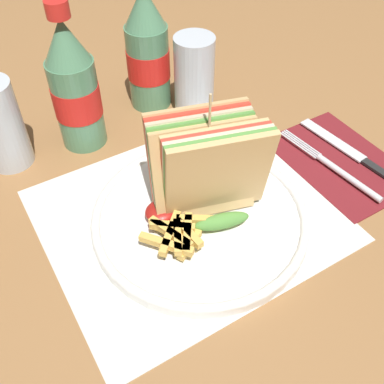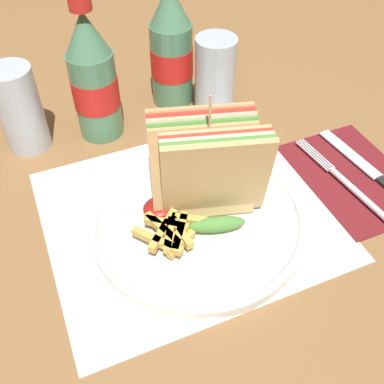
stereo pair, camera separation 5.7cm
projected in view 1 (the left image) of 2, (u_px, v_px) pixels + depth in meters
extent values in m
plane|color=olive|center=(203.00, 235.00, 0.57)|extent=(4.00, 4.00, 0.00)
cube|color=silver|center=(189.00, 214.00, 0.60)|extent=(0.36, 0.32, 0.00)
cylinder|color=white|center=(200.00, 219.00, 0.58)|extent=(0.28, 0.28, 0.01)
torus|color=white|center=(200.00, 216.00, 0.58)|extent=(0.28, 0.28, 0.01)
cube|color=tan|center=(219.00, 177.00, 0.52)|extent=(0.13, 0.06, 0.13)
cube|color=#518E3D|center=(217.00, 174.00, 0.53)|extent=(0.13, 0.06, 0.13)
cube|color=beige|center=(215.00, 171.00, 0.54)|extent=(0.13, 0.06, 0.13)
cube|color=red|center=(213.00, 167.00, 0.54)|extent=(0.13, 0.06, 0.13)
cube|color=tan|center=(211.00, 164.00, 0.55)|extent=(0.13, 0.06, 0.13)
ellipsoid|color=#518E3D|center=(222.00, 221.00, 0.55)|extent=(0.07, 0.04, 0.02)
cube|color=tan|center=(205.00, 172.00, 0.54)|extent=(0.13, 0.06, 0.13)
cube|color=#518E3D|center=(203.00, 167.00, 0.54)|extent=(0.13, 0.06, 0.13)
cube|color=beige|center=(201.00, 162.00, 0.55)|extent=(0.13, 0.06, 0.13)
cube|color=red|center=(200.00, 158.00, 0.55)|extent=(0.13, 0.06, 0.13)
cube|color=tan|center=(198.00, 153.00, 0.55)|extent=(0.13, 0.06, 0.13)
ellipsoid|color=#518E3D|center=(204.00, 200.00, 0.57)|extent=(0.07, 0.04, 0.02)
cylinder|color=tan|center=(208.00, 154.00, 0.53)|extent=(0.00, 0.00, 0.16)
cube|color=gold|center=(167.00, 227.00, 0.55)|extent=(0.02, 0.05, 0.01)
cube|color=gold|center=(190.00, 245.00, 0.53)|extent=(0.04, 0.03, 0.01)
cube|color=gold|center=(173.00, 231.00, 0.54)|extent=(0.04, 0.05, 0.01)
cube|color=gold|center=(178.00, 237.00, 0.53)|extent=(0.03, 0.05, 0.01)
cube|color=gold|center=(166.00, 244.00, 0.52)|extent=(0.05, 0.06, 0.01)
cube|color=gold|center=(170.00, 232.00, 0.53)|extent=(0.03, 0.06, 0.01)
cube|color=gold|center=(172.00, 226.00, 0.54)|extent=(0.05, 0.04, 0.01)
cube|color=gold|center=(187.00, 233.00, 0.53)|extent=(0.04, 0.05, 0.01)
cube|color=gold|center=(189.00, 233.00, 0.53)|extent=(0.01, 0.05, 0.01)
cube|color=gold|center=(169.00, 231.00, 0.53)|extent=(0.05, 0.05, 0.01)
cube|color=gold|center=(198.00, 219.00, 0.55)|extent=(0.05, 0.04, 0.01)
ellipsoid|color=maroon|center=(162.00, 211.00, 0.56)|extent=(0.05, 0.04, 0.02)
cube|color=maroon|center=(340.00, 161.00, 0.67)|extent=(0.14, 0.20, 0.00)
cylinder|color=silver|center=(349.00, 177.00, 0.63)|extent=(0.02, 0.11, 0.01)
cylinder|color=silver|center=(298.00, 145.00, 0.68)|extent=(0.01, 0.07, 0.00)
cylinder|color=silver|center=(299.00, 144.00, 0.68)|extent=(0.01, 0.07, 0.00)
cylinder|color=silver|center=(301.00, 143.00, 0.69)|extent=(0.01, 0.07, 0.00)
cylinder|color=silver|center=(303.00, 142.00, 0.69)|extent=(0.01, 0.07, 0.00)
cube|color=silver|center=(332.00, 140.00, 0.70)|extent=(0.03, 0.12, 0.00)
cylinder|color=#4C7F5B|center=(78.00, 104.00, 0.66)|extent=(0.07, 0.07, 0.14)
cylinder|color=red|center=(77.00, 100.00, 0.65)|extent=(0.07, 0.07, 0.05)
cone|color=#4C7F5B|center=(64.00, 40.00, 0.59)|extent=(0.06, 0.06, 0.06)
cylinder|color=red|center=(57.00, 9.00, 0.56)|extent=(0.03, 0.03, 0.02)
cylinder|color=#4C7F5B|center=(149.00, 67.00, 0.73)|extent=(0.07, 0.07, 0.14)
cylinder|color=red|center=(148.00, 63.00, 0.72)|extent=(0.07, 0.07, 0.05)
cone|color=#4C7F5B|center=(144.00, 7.00, 0.66)|extent=(0.06, 0.06, 0.06)
cylinder|color=silver|center=(194.00, 77.00, 0.71)|extent=(0.06, 0.06, 0.13)
cylinder|color=black|center=(194.00, 91.00, 0.73)|extent=(0.06, 0.06, 0.08)
cylinder|color=silver|center=(0.00, 125.00, 0.62)|extent=(0.06, 0.06, 0.13)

